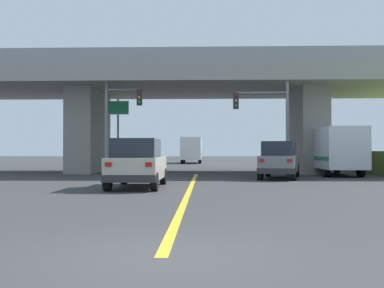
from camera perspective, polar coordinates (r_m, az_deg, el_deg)
ground at (r=32.07m, az=0.63°, el=-3.53°), size 160.00×160.00×0.00m
overpass_bridge at (r=32.26m, az=0.63°, el=6.15°), size 33.28×10.10×7.68m
lane_divider_stripe at (r=18.13m, az=-0.28°, el=-5.67°), size 0.20×22.86×0.01m
suv_lead at (r=19.11m, az=-6.80°, el=-2.38°), size 2.04×4.65×2.02m
suv_crossing at (r=25.43m, az=10.81°, el=-1.97°), size 2.92×4.82×2.02m
box_truck at (r=29.83m, az=17.17°, el=-0.73°), size 2.33×7.17×2.90m
traffic_signal_nearside at (r=27.49m, az=9.52°, el=3.47°), size 3.28×0.36×5.59m
traffic_signal_farside at (r=28.26m, az=-9.26°, el=3.68°), size 2.28×0.36×6.09m
highway_sign at (r=30.70m, az=-9.20°, el=3.07°), size 1.47×0.17×4.96m
semi_truck_distant at (r=53.89m, az=-0.08°, el=-0.71°), size 2.33×7.09×3.00m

